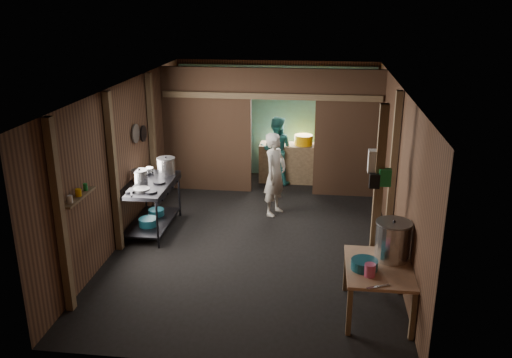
# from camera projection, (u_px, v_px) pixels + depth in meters

# --- Properties ---
(floor) EXTENTS (4.50, 7.00, 0.00)m
(floor) POSITION_uv_depth(u_px,v_px,m) (257.00, 235.00, 9.32)
(floor) COLOR black
(floor) RESTS_ON ground
(ceiling) EXTENTS (4.50, 7.00, 0.00)m
(ceiling) POSITION_uv_depth(u_px,v_px,m) (258.00, 85.00, 8.48)
(ceiling) COLOR black
(ceiling) RESTS_ON ground
(wall_back) EXTENTS (4.50, 0.00, 2.60)m
(wall_back) POSITION_uv_depth(u_px,v_px,m) (276.00, 118.00, 12.18)
(wall_back) COLOR brown
(wall_back) RESTS_ON ground
(wall_front) EXTENTS (4.50, 0.00, 2.60)m
(wall_front) POSITION_uv_depth(u_px,v_px,m) (217.00, 262.00, 5.61)
(wall_front) COLOR brown
(wall_front) RESTS_ON ground
(wall_left) EXTENTS (0.00, 7.00, 2.60)m
(wall_left) POSITION_uv_depth(u_px,v_px,m) (127.00, 159.00, 9.16)
(wall_left) COLOR brown
(wall_left) RESTS_ON ground
(wall_right) EXTENTS (0.00, 7.00, 2.60)m
(wall_right) POSITION_uv_depth(u_px,v_px,m) (396.00, 169.00, 8.64)
(wall_right) COLOR brown
(wall_right) RESTS_ON ground
(partition_left) EXTENTS (1.85, 0.10, 2.60)m
(partition_left) POSITION_uv_depth(u_px,v_px,m) (207.00, 130.00, 11.12)
(partition_left) COLOR #3D2A1C
(partition_left) RESTS_ON floor
(partition_right) EXTENTS (1.35, 0.10, 2.60)m
(partition_right) POSITION_uv_depth(u_px,v_px,m) (348.00, 134.00, 10.78)
(partition_right) COLOR #3D2A1C
(partition_right) RESTS_ON floor
(partition_header) EXTENTS (1.30, 0.10, 0.60)m
(partition_header) POSITION_uv_depth(u_px,v_px,m) (283.00, 83.00, 10.61)
(partition_header) COLOR #3D2A1C
(partition_header) RESTS_ON wall_back
(turquoise_panel) EXTENTS (4.40, 0.06, 2.50)m
(turquoise_panel) POSITION_uv_depth(u_px,v_px,m) (276.00, 121.00, 12.14)
(turquoise_panel) COLOR #63B6AB
(turquoise_panel) RESTS_ON wall_back
(back_counter) EXTENTS (1.20, 0.50, 0.85)m
(back_counter) POSITION_uv_depth(u_px,v_px,m) (287.00, 163.00, 11.92)
(back_counter) COLOR olive
(back_counter) RESTS_ON floor
(wall_clock) EXTENTS (0.20, 0.03, 0.20)m
(wall_clock) POSITION_uv_depth(u_px,v_px,m) (287.00, 93.00, 11.87)
(wall_clock) COLOR silver
(wall_clock) RESTS_ON wall_back
(post_left_a) EXTENTS (0.10, 0.12, 2.60)m
(post_left_a) POSITION_uv_depth(u_px,v_px,m) (60.00, 219.00, 6.71)
(post_left_a) COLOR olive
(post_left_a) RESTS_ON floor
(post_left_b) EXTENTS (0.10, 0.12, 2.60)m
(post_left_b) POSITION_uv_depth(u_px,v_px,m) (114.00, 174.00, 8.40)
(post_left_b) COLOR olive
(post_left_b) RESTS_ON floor
(post_left_c) EXTENTS (0.10, 0.12, 2.60)m
(post_left_c) POSITION_uv_depth(u_px,v_px,m) (152.00, 141.00, 10.28)
(post_left_c) COLOR olive
(post_left_c) RESTS_ON floor
(post_right) EXTENTS (0.10, 0.12, 2.60)m
(post_right) POSITION_uv_depth(u_px,v_px,m) (393.00, 173.00, 8.46)
(post_right) COLOR olive
(post_right) RESTS_ON floor
(post_free) EXTENTS (0.12, 0.12, 2.60)m
(post_free) POSITION_uv_depth(u_px,v_px,m) (378.00, 196.00, 7.46)
(post_free) COLOR olive
(post_free) RESTS_ON floor
(cross_beam) EXTENTS (4.40, 0.12, 0.12)m
(cross_beam) POSITION_uv_depth(u_px,v_px,m) (270.00, 96.00, 10.67)
(cross_beam) COLOR olive
(cross_beam) RESTS_ON wall_left
(pan_lid_big) EXTENTS (0.03, 0.34, 0.34)m
(pan_lid_big) POSITION_uv_depth(u_px,v_px,m) (136.00, 133.00, 9.42)
(pan_lid_big) COLOR slate
(pan_lid_big) RESTS_ON wall_left
(pan_lid_small) EXTENTS (0.03, 0.30, 0.30)m
(pan_lid_small) POSITION_uv_depth(u_px,v_px,m) (143.00, 134.00, 9.83)
(pan_lid_small) COLOR black
(pan_lid_small) RESTS_ON wall_left
(wall_shelf) EXTENTS (0.14, 0.80, 0.03)m
(wall_shelf) POSITION_uv_depth(u_px,v_px,m) (79.00, 197.00, 7.15)
(wall_shelf) COLOR olive
(wall_shelf) RESTS_ON wall_left
(jar_white) EXTENTS (0.07, 0.07, 0.10)m
(jar_white) POSITION_uv_depth(u_px,v_px,m) (70.00, 199.00, 6.89)
(jar_white) COLOR silver
(jar_white) RESTS_ON wall_shelf
(jar_yellow) EXTENTS (0.08, 0.08, 0.10)m
(jar_yellow) POSITION_uv_depth(u_px,v_px,m) (78.00, 193.00, 7.12)
(jar_yellow) COLOR #F2A408
(jar_yellow) RESTS_ON wall_shelf
(jar_green) EXTENTS (0.06, 0.06, 0.10)m
(jar_green) POSITION_uv_depth(u_px,v_px,m) (85.00, 187.00, 7.33)
(jar_green) COLOR #197E35
(jar_green) RESTS_ON wall_shelf
(bag_white) EXTENTS (0.22, 0.15, 0.32)m
(bag_white) POSITION_uv_depth(u_px,v_px,m) (376.00, 161.00, 7.39)
(bag_white) COLOR silver
(bag_white) RESTS_ON post_free
(bag_green) EXTENTS (0.16, 0.12, 0.24)m
(bag_green) POSITION_uv_depth(u_px,v_px,m) (385.00, 177.00, 7.30)
(bag_green) COLOR #197E35
(bag_green) RESTS_ON post_free
(bag_black) EXTENTS (0.14, 0.10, 0.20)m
(bag_black) POSITION_uv_depth(u_px,v_px,m) (374.00, 181.00, 7.31)
(bag_black) COLOR black
(bag_black) RESTS_ON post_free
(gas_range) EXTENTS (0.77, 1.51, 0.89)m
(gas_range) POSITION_uv_depth(u_px,v_px,m) (151.00, 207.00, 9.38)
(gas_range) COLOR black
(gas_range) RESTS_ON floor
(prep_table) EXTENTS (0.84, 1.15, 0.68)m
(prep_table) POSITION_uv_depth(u_px,v_px,m) (377.00, 290.00, 6.93)
(prep_table) COLOR tan
(prep_table) RESTS_ON floor
(stove_pot_large) EXTENTS (0.43, 0.43, 0.33)m
(stove_pot_large) POSITION_uv_depth(u_px,v_px,m) (166.00, 167.00, 9.62)
(stove_pot_large) COLOR silver
(stove_pot_large) RESTS_ON gas_range
(stove_pot_med) EXTENTS (0.30, 0.30, 0.24)m
(stove_pot_med) POSITION_uv_depth(u_px,v_px,m) (140.00, 177.00, 9.24)
(stove_pot_med) COLOR silver
(stove_pot_med) RESTS_ON gas_range
(stove_saucepan) EXTENTS (0.23, 0.23, 0.11)m
(stove_saucepan) POSITION_uv_depth(u_px,v_px,m) (148.00, 171.00, 9.70)
(stove_saucepan) COLOR silver
(stove_saucepan) RESTS_ON gas_range
(frying_pan) EXTENTS (0.44, 0.56, 0.07)m
(frying_pan) POSITION_uv_depth(u_px,v_px,m) (142.00, 190.00, 8.84)
(frying_pan) COLOR slate
(frying_pan) RESTS_ON gas_range
(blue_tub_front) EXTENTS (0.32, 0.32, 0.13)m
(blue_tub_front) POSITION_uv_depth(u_px,v_px,m) (148.00, 222.00, 9.26)
(blue_tub_front) COLOR #154F5E
(blue_tub_front) RESTS_ON gas_range
(blue_tub_back) EXTENTS (0.28, 0.28, 0.11)m
(blue_tub_back) POSITION_uv_depth(u_px,v_px,m) (156.00, 212.00, 9.70)
(blue_tub_back) COLOR #154F5E
(blue_tub_back) RESTS_ON gas_range
(stock_pot) EXTENTS (0.54, 0.54, 0.54)m
(stock_pot) POSITION_uv_depth(u_px,v_px,m) (393.00, 241.00, 6.94)
(stock_pot) COLOR silver
(stock_pot) RESTS_ON prep_table
(wash_basin) EXTENTS (0.35, 0.35, 0.13)m
(wash_basin) POSITION_uv_depth(u_px,v_px,m) (364.00, 264.00, 6.74)
(wash_basin) COLOR #154F5E
(wash_basin) RESTS_ON prep_table
(pink_bucket) EXTENTS (0.17, 0.17, 0.16)m
(pink_bucket) POSITION_uv_depth(u_px,v_px,m) (370.00, 270.00, 6.56)
(pink_bucket) COLOR #CC4D77
(pink_bucket) RESTS_ON prep_table
(knife) EXTENTS (0.29, 0.16, 0.01)m
(knife) POSITION_uv_depth(u_px,v_px,m) (378.00, 287.00, 6.34)
(knife) COLOR silver
(knife) RESTS_ON prep_table
(yellow_tub) EXTENTS (0.40, 0.40, 0.22)m
(yellow_tub) POSITION_uv_depth(u_px,v_px,m) (304.00, 140.00, 11.70)
(yellow_tub) COLOR #F2A408
(yellow_tub) RESTS_ON back_counter
(cook) EXTENTS (0.58, 0.68, 1.58)m
(cook) POSITION_uv_depth(u_px,v_px,m) (275.00, 174.00, 9.99)
(cook) COLOR beige
(cook) RESTS_ON floor
(worker_back) EXTENTS (0.82, 0.69, 1.50)m
(worker_back) POSITION_uv_depth(u_px,v_px,m) (276.00, 150.00, 11.70)
(worker_back) COLOR #2A7B77
(worker_back) RESTS_ON floor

